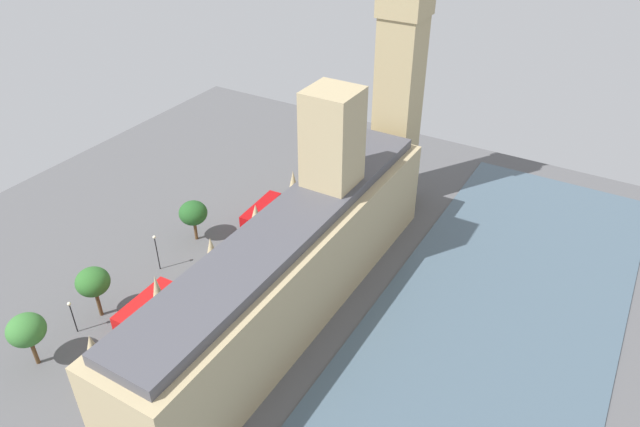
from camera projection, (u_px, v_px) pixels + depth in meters
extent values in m
plane|color=#565659|center=(282.00, 305.00, 90.97)|extent=(136.39, 136.39, 0.00)
cube|color=#475B6B|center=(466.00, 380.00, 78.32)|extent=(34.37, 122.75, 0.25)
cube|color=tan|center=(291.00, 271.00, 85.99)|extent=(12.37, 66.39, 15.10)
cube|color=tan|center=(332.00, 187.00, 90.10)|extent=(7.39, 7.39, 31.58)
cube|color=#4C4C54|center=(289.00, 224.00, 81.42)|extent=(9.40, 63.74, 1.60)
cone|color=tan|center=(353.00, 132.00, 105.16)|extent=(1.20, 1.20, 2.56)
cone|color=tan|center=(325.00, 156.00, 98.18)|extent=(1.20, 1.20, 1.83)
cone|color=tan|center=(293.00, 179.00, 90.72)|extent=(1.20, 1.20, 2.85)
cone|color=tan|center=(256.00, 211.00, 83.74)|extent=(1.20, 1.20, 2.11)
cone|color=tan|center=(211.00, 245.00, 76.47)|extent=(1.20, 1.20, 2.46)
cone|color=tan|center=(156.00, 286.00, 69.11)|extent=(1.20, 1.20, 3.12)
cone|color=tan|center=(91.00, 343.00, 62.22)|extent=(1.20, 1.20, 2.03)
cube|color=tan|center=(397.00, 114.00, 108.60)|extent=(7.07, 7.07, 35.61)
cube|color=#B20C0F|center=(261.00, 214.00, 107.60)|extent=(3.12, 10.63, 4.20)
cube|color=black|center=(261.00, 214.00, 107.55)|extent=(3.16, 10.23, 0.70)
cylinder|color=black|center=(267.00, 213.00, 111.92)|extent=(0.41, 1.12, 1.10)
cylinder|color=black|center=(277.00, 216.00, 111.05)|extent=(0.41, 1.12, 1.10)
cylinder|color=black|center=(246.00, 232.00, 106.45)|extent=(0.41, 1.12, 1.10)
cylinder|color=black|center=(257.00, 236.00, 105.57)|extent=(0.41, 1.12, 1.10)
cube|color=silver|center=(230.00, 257.00, 100.11)|extent=(2.14, 4.79, 0.75)
cube|color=black|center=(231.00, 253.00, 99.90)|extent=(1.71, 2.72, 0.65)
cylinder|color=black|center=(229.00, 265.00, 98.88)|extent=(0.29, 0.69, 0.68)
cylinder|color=black|center=(221.00, 262.00, 99.51)|extent=(0.29, 0.69, 0.68)
cylinder|color=black|center=(239.00, 255.00, 101.11)|extent=(0.29, 0.69, 0.68)
cylinder|color=black|center=(231.00, 252.00, 101.75)|extent=(0.29, 0.69, 0.68)
cube|color=navy|center=(208.00, 287.00, 93.42)|extent=(2.06, 4.19, 0.75)
cube|color=black|center=(207.00, 284.00, 92.88)|extent=(1.63, 2.39, 0.65)
cylinder|color=black|center=(209.00, 283.00, 94.88)|extent=(0.31, 0.70, 0.68)
cylinder|color=black|center=(217.00, 285.00, 94.32)|extent=(0.31, 0.70, 0.68)
cylinder|color=black|center=(200.00, 292.00, 92.92)|extent=(0.31, 0.70, 0.68)
cylinder|color=black|center=(208.00, 295.00, 92.36)|extent=(0.31, 0.70, 0.68)
cube|color=red|center=(145.00, 310.00, 86.13)|extent=(2.84, 10.58, 4.20)
cube|color=black|center=(145.00, 309.00, 86.09)|extent=(2.89, 10.18, 0.70)
cylinder|color=black|center=(136.00, 339.00, 84.12)|extent=(0.39, 1.11, 1.10)
cylinder|color=black|center=(124.00, 333.00, 85.04)|extent=(0.39, 1.11, 1.10)
cylinder|color=black|center=(170.00, 308.00, 89.52)|extent=(0.39, 1.11, 1.10)
cylinder|color=black|center=(158.00, 303.00, 90.44)|extent=(0.39, 1.11, 1.10)
cube|color=gold|center=(95.00, 377.00, 78.05)|extent=(2.10, 4.65, 0.75)
cube|color=black|center=(93.00, 374.00, 77.50)|extent=(1.71, 2.63, 0.65)
cylinder|color=black|center=(99.00, 369.00, 79.68)|extent=(0.28, 0.69, 0.68)
cylinder|color=black|center=(109.00, 373.00, 79.00)|extent=(0.28, 0.69, 0.68)
cylinder|color=black|center=(83.00, 384.00, 77.52)|extent=(0.28, 0.69, 0.68)
cylinder|color=black|center=(92.00, 389.00, 76.83)|extent=(0.28, 0.69, 0.68)
cylinder|color=#336B60|center=(263.00, 269.00, 97.38)|extent=(0.50, 0.50, 1.37)
sphere|color=beige|center=(263.00, 265.00, 96.93)|extent=(0.26, 0.26, 0.26)
cube|color=maroon|center=(262.00, 268.00, 97.44)|extent=(0.13, 0.32, 0.25)
cylinder|color=brown|center=(34.00, 352.00, 79.88)|extent=(0.56, 0.56, 4.31)
ellipsoid|color=#387533|center=(26.00, 330.00, 77.65)|extent=(5.11, 5.11, 4.35)
cylinder|color=brown|center=(196.00, 230.00, 104.72)|extent=(0.56, 0.56, 3.70)
ellipsoid|color=#235623|center=(193.00, 213.00, 102.68)|extent=(5.00, 5.00, 4.25)
cylinder|color=brown|center=(99.00, 303.00, 87.87)|extent=(0.56, 0.56, 4.59)
ellipsoid|color=#2D6628|center=(93.00, 282.00, 85.60)|extent=(4.99, 4.99, 4.24)
cylinder|color=black|center=(157.00, 254.00, 96.74)|extent=(0.18, 0.18, 6.26)
sphere|color=#F2EAC6|center=(154.00, 237.00, 94.88)|extent=(0.56, 0.56, 0.56)
cylinder|color=black|center=(74.00, 319.00, 84.72)|extent=(0.18, 0.18, 5.12)
sphere|color=#F2EAC6|center=(69.00, 304.00, 83.17)|extent=(0.56, 0.56, 0.56)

